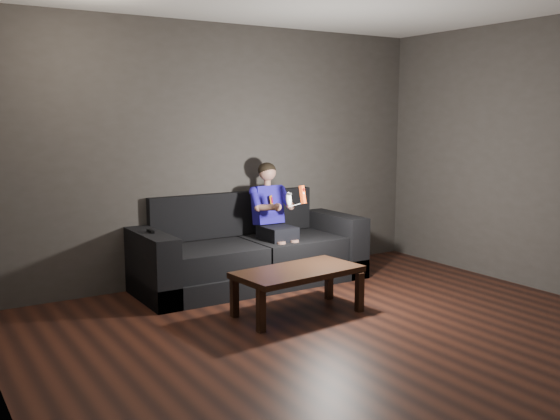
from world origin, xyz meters
TOP-DOWN VIEW (x-y plane):
  - floor at (0.00, 0.00)m, footprint 5.00×5.00m
  - back_wall at (0.00, 2.50)m, footprint 5.00×0.04m
  - left_wall at (-2.50, 0.00)m, footprint 0.04×5.00m
  - sofa at (0.12, 2.16)m, footprint 2.41×1.04m
  - child at (0.40, 2.09)m, footprint 0.46×0.56m
  - wii_remote_red at (0.48, 1.65)m, footprint 0.06×0.08m
  - nunchuk_white at (0.32, 1.66)m, footprint 0.08×0.10m
  - wii_remote_black at (-0.96, 2.07)m, footprint 0.04×0.14m
  - coffee_table at (-0.02, 0.98)m, footprint 1.18×0.67m

SIDE VIEW (x-z plane):
  - floor at x=0.00m, z-range 0.00..0.00m
  - sofa at x=0.12m, z-range -0.16..0.77m
  - coffee_table at x=-0.02m, z-range 0.15..0.56m
  - wii_remote_black at x=-0.96m, z-range 0.66..0.68m
  - child at x=0.40m, z-range 0.20..1.32m
  - nunchuk_white at x=0.32m, z-range 0.86..1.01m
  - wii_remote_red at x=0.48m, z-range 0.87..1.06m
  - back_wall at x=0.00m, z-range 0.00..2.70m
  - left_wall at x=-2.50m, z-range 0.00..2.70m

